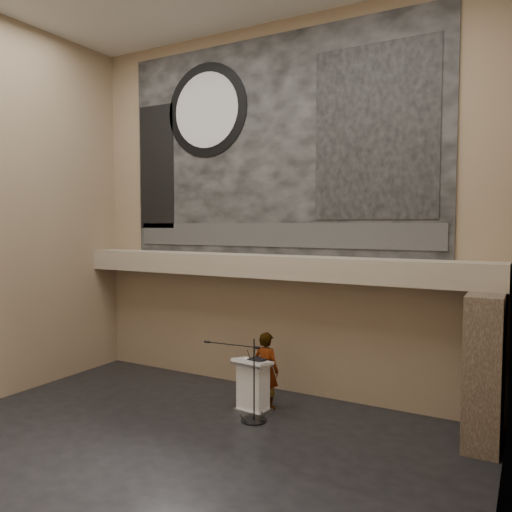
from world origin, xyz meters
The scene contains 18 objects.
floor centered at (0.00, 0.00, 0.00)m, with size 10.00×10.00×0.00m, color black.
wall_back centered at (0.00, 4.00, 4.25)m, with size 10.00×0.02×8.50m, color #897157.
wall_right centered at (5.00, 0.00, 4.25)m, with size 0.02×8.00×8.50m, color #897157.
soffit centered at (0.00, 3.60, 2.95)m, with size 10.00×0.80×0.50m, color gray.
sprinkler_left centered at (-1.60, 3.55, 2.67)m, with size 0.04×0.04×0.06m, color #B2893D.
sprinkler_right centered at (1.90, 3.55, 2.67)m, with size 0.04×0.04×0.06m, color #B2893D.
banner centered at (0.00, 3.97, 5.70)m, with size 8.00×0.05×5.00m, color black.
banner_text_strip centered at (0.00, 3.93, 3.65)m, with size 7.76×0.02×0.55m, color #303030.
banner_clock_rim centered at (-1.80, 3.93, 6.70)m, with size 2.30×2.30×0.02m, color black.
banner_clock_face centered at (-1.80, 3.91, 6.70)m, with size 1.84×1.84×0.02m, color silver.
banner_building_print centered at (2.40, 3.93, 5.80)m, with size 2.60×0.02×3.60m, color black.
banner_brick_print centered at (-3.40, 3.93, 5.40)m, with size 1.10×0.02×3.20m, color black.
stone_pier centered at (4.65, 3.15, 1.35)m, with size 0.60×1.40×2.70m, color #433529.
lectern centered at (0.34, 2.46, 0.55)m, with size 0.79×0.60×1.14m.
binder centered at (0.43, 2.46, 1.12)m, with size 0.32×0.26×0.04m, color black.
papers centered at (0.22, 2.39, 1.10)m, with size 0.20×0.28×0.01m, color white.
speaker_person centered at (0.47, 2.81, 0.81)m, with size 0.59×0.39×1.63m, color white.
mic_stand centered at (0.55, 2.06, 0.24)m, with size 1.38×0.52×1.65m.
Camera 1 is at (5.32, -6.37, 3.90)m, focal length 35.00 mm.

